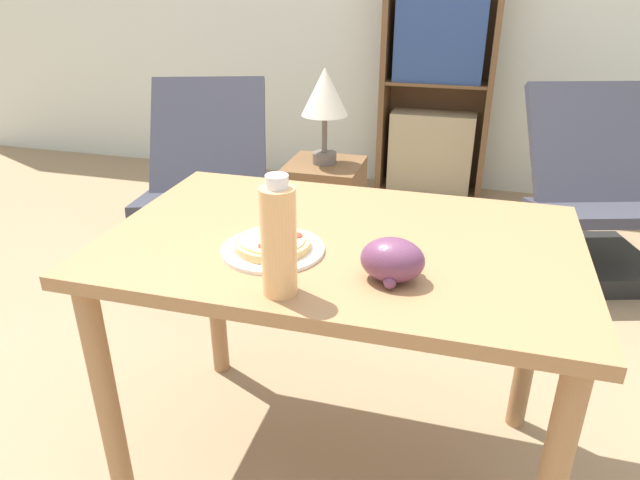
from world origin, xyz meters
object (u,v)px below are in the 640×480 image
at_px(grape_bunch, 392,260).
at_px(bookshelf, 436,92).
at_px(side_table, 324,220).
at_px(drink_bottle, 279,240).
at_px(pizza_on_plate, 273,246).
at_px(table_lamp, 325,96).
at_px(lounge_chair_near, 208,206).
at_px(lounge_chair_far, 592,216).

height_order(grape_bunch, bookshelf, bookshelf).
bearing_deg(side_table, drink_bottle, -78.33).
bearing_deg(drink_bottle, bookshelf, 88.39).
bearing_deg(pizza_on_plate, drink_bottle, -65.48).
relative_size(side_table, table_lamp, 1.33).
bearing_deg(lounge_chair_near, bookshelf, 33.70).
height_order(pizza_on_plate, grape_bunch, grape_bunch).
xyz_separation_m(lounge_chair_near, bookshelf, (1.01, 1.30, 0.39)).
relative_size(lounge_chair_near, table_lamp, 2.10).
bearing_deg(lounge_chair_near, grape_bunch, -68.71).
height_order(pizza_on_plate, lounge_chair_far, lounge_chair_far).
distance_m(pizza_on_plate, lounge_chair_far, 2.05).
distance_m(drink_bottle, lounge_chair_near, 1.86).
distance_m(bookshelf, side_table, 1.43).
bearing_deg(side_table, table_lamp, 0.00).
bearing_deg(drink_bottle, pizza_on_plate, 114.52).
relative_size(bookshelf, table_lamp, 3.42).
relative_size(drink_bottle, side_table, 0.45).
height_order(lounge_chair_near, side_table, lounge_chair_near).
xyz_separation_m(grape_bunch, lounge_chair_far, (0.74, 1.76, -0.53)).
distance_m(pizza_on_plate, side_table, 1.40).
distance_m(drink_bottle, lounge_chair_far, 2.19).
bearing_deg(side_table, grape_bunch, -69.02).
xyz_separation_m(drink_bottle, side_table, (-0.30, 1.47, -0.60)).
distance_m(drink_bottle, table_lamp, 1.51).
xyz_separation_m(pizza_on_plate, table_lamp, (-0.22, 1.30, 0.10)).
height_order(grape_bunch, side_table, grape_bunch).
height_order(grape_bunch, table_lamp, table_lamp).
bearing_deg(lounge_chair_far, table_lamp, -179.55).
height_order(pizza_on_plate, bookshelf, bookshelf).
height_order(lounge_chair_near, lounge_chair_far, same).
bearing_deg(drink_bottle, lounge_chair_near, 121.90).
xyz_separation_m(lounge_chair_near, lounge_chair_far, (1.88, 0.38, 0.00)).
height_order(drink_bottle, table_lamp, drink_bottle).
xyz_separation_m(pizza_on_plate, lounge_chair_near, (-0.85, 1.32, -0.49)).
relative_size(lounge_chair_near, lounge_chair_far, 1.01).
distance_m(drink_bottle, side_table, 1.62).
height_order(grape_bunch, drink_bottle, drink_bottle).
distance_m(grape_bunch, lounge_chair_near, 1.87).
bearing_deg(lounge_chair_near, lounge_chair_far, -6.94).
height_order(pizza_on_plate, lounge_chair_near, lounge_chair_near).
bearing_deg(table_lamp, lounge_chair_far, 17.83).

